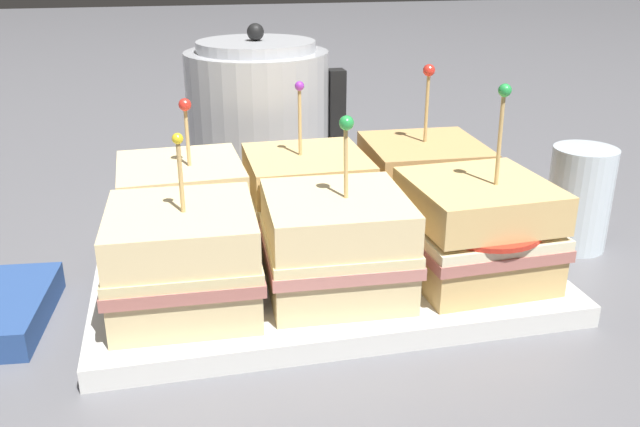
% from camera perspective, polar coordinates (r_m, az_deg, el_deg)
% --- Properties ---
extents(ground_plane, '(6.00, 6.00, 0.00)m').
position_cam_1_polar(ground_plane, '(0.62, 0.00, -5.38)').
color(ground_plane, slate).
extents(serving_platter, '(0.39, 0.27, 0.02)m').
position_cam_1_polar(serving_platter, '(0.62, 0.00, -4.64)').
color(serving_platter, silver).
rests_on(serving_platter, ground_plane).
extents(sandwich_front_left, '(0.12, 0.12, 0.14)m').
position_cam_1_polar(sandwich_front_left, '(0.53, -11.41, -3.79)').
color(sandwich_front_left, beige).
rests_on(sandwich_front_left, serving_platter).
extents(sandwich_front_center, '(0.12, 0.12, 0.15)m').
position_cam_1_polar(sandwich_front_center, '(0.54, 1.16, -2.60)').
color(sandwich_front_center, beige).
rests_on(sandwich_front_center, serving_platter).
extents(sandwich_front_right, '(0.12, 0.12, 0.17)m').
position_cam_1_polar(sandwich_front_right, '(0.58, 13.01, -1.36)').
color(sandwich_front_right, tan).
rests_on(sandwich_front_right, serving_platter).
extents(sandwich_back_left, '(0.12, 0.12, 0.14)m').
position_cam_1_polar(sandwich_back_left, '(0.64, -11.49, 0.71)').
color(sandwich_back_left, beige).
rests_on(sandwich_back_left, serving_platter).
extents(sandwich_back_center, '(0.11, 0.11, 0.15)m').
position_cam_1_polar(sandwich_back_center, '(0.65, -1.14, 1.52)').
color(sandwich_back_center, tan).
rests_on(sandwich_back_center, serving_platter).
extents(sandwich_back_right, '(0.12, 0.12, 0.16)m').
position_cam_1_polar(sandwich_back_right, '(0.68, 8.64, 2.44)').
color(sandwich_back_right, tan).
rests_on(sandwich_back_right, serving_platter).
extents(kettle_steel, '(0.19, 0.17, 0.20)m').
position_cam_1_polar(kettle_steel, '(0.83, -5.15, 8.08)').
color(kettle_steel, '#B7BABF').
rests_on(kettle_steel, ground_plane).
extents(drinking_glass, '(0.06, 0.06, 0.10)m').
position_cam_1_polar(drinking_glass, '(0.71, 20.98, 1.20)').
color(drinking_glass, silver).
rests_on(drinking_glass, ground_plane).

